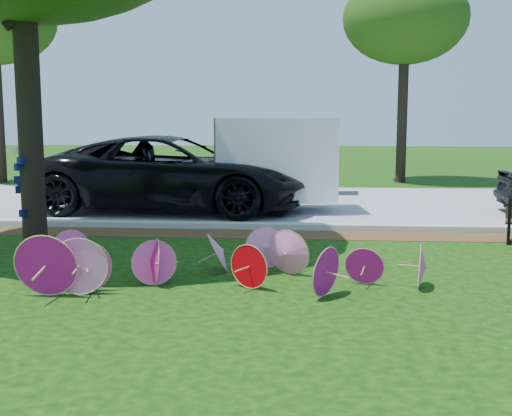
{
  "coord_description": "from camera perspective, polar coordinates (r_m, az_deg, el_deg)",
  "views": [
    {
      "loc": [
        1.3,
        -8.25,
        2.36
      ],
      "look_at": [
        0.5,
        2.0,
        0.9
      ],
      "focal_mm": 45.0,
      "sensor_mm": 36.0,
      "label": 1
    }
  ],
  "objects": [
    {
      "name": "curb",
      "position": [
        13.71,
        -1.04,
        -1.58
      ],
      "size": [
        90.0,
        0.3,
        0.12
      ],
      "primitive_type": "cube",
      "color": "#B7B5AD",
      "rests_on": "ground"
    },
    {
      "name": "ground",
      "position": [
        8.68,
        -4.36,
        -7.72
      ],
      "size": [
        90.0,
        90.0,
        0.0
      ],
      "primitive_type": "plane",
      "color": "black",
      "rests_on": "ground"
    },
    {
      "name": "cargo_trailer",
      "position": [
        16.09,
        1.7,
        4.38
      ],
      "size": [
        3.1,
        2.16,
        2.64
      ],
      "primitive_type": "cube",
      "rotation": [
        0.0,
        0.0,
        0.11
      ],
      "color": "white",
      "rests_on": "ground"
    },
    {
      "name": "bg_trees",
      "position": [
        22.96,
        7.41,
        16.55
      ],
      "size": [
        26.26,
        6.04,
        7.4
      ],
      "color": "black",
      "rests_on": "ground"
    },
    {
      "name": "black_van",
      "position": [
        16.31,
        -7.41,
        3.05
      ],
      "size": [
        7.03,
        3.65,
        1.89
      ],
      "primitive_type": "imported",
      "rotation": [
        0.0,
        0.0,
        1.5
      ],
      "color": "black",
      "rests_on": "ground"
    },
    {
      "name": "mulch_strip",
      "position": [
        13.03,
        -1.34,
        -2.33
      ],
      "size": [
        90.0,
        1.0,
        0.01
      ],
      "primitive_type": "cube",
      "color": "#472D16",
      "rests_on": "ground"
    },
    {
      "name": "street",
      "position": [
        17.8,
        0.24,
        0.49
      ],
      "size": [
        90.0,
        8.0,
        0.01
      ],
      "primitive_type": "cube",
      "color": "gray",
      "rests_on": "ground"
    },
    {
      "name": "parasol_pile",
      "position": [
        9.13,
        -6.33,
        -4.69
      ],
      "size": [
        5.64,
        2.08,
        0.88
      ],
      "color": "pink",
      "rests_on": "ground"
    }
  ]
}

